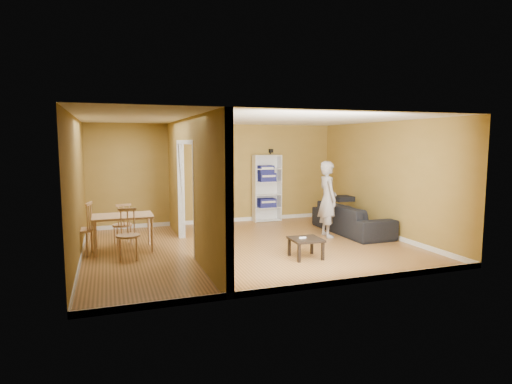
{
  "coord_description": "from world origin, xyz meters",
  "views": [
    {
      "loc": [
        -2.72,
        -8.19,
        2.15
      ],
      "look_at": [
        0.2,
        0.2,
        1.1
      ],
      "focal_mm": 30.0,
      "sensor_mm": 36.0,
      "label": 1
    }
  ],
  "objects_px": {
    "bookshelf": "(266,188)",
    "chair_near": "(128,234)",
    "sofa": "(352,214)",
    "person": "(328,193)",
    "dining_table": "(123,219)",
    "chair_far": "(122,224)",
    "chair_left": "(80,229)",
    "coffee_table": "(306,241)"
  },
  "relations": [
    {
      "from": "bookshelf",
      "to": "chair_near",
      "type": "distance_m",
      "value": 4.68
    },
    {
      "from": "sofa",
      "to": "person",
      "type": "distance_m",
      "value": 0.96
    },
    {
      "from": "bookshelf",
      "to": "dining_table",
      "type": "height_order",
      "value": "bookshelf"
    },
    {
      "from": "sofa",
      "to": "chair_far",
      "type": "relative_size",
      "value": 2.65
    },
    {
      "from": "chair_near",
      "to": "chair_left",
      "type": "bearing_deg",
      "value": 148.17
    },
    {
      "from": "dining_table",
      "to": "chair_far",
      "type": "height_order",
      "value": "chair_far"
    },
    {
      "from": "dining_table",
      "to": "chair_left",
      "type": "height_order",
      "value": "chair_left"
    },
    {
      "from": "person",
      "to": "chair_left",
      "type": "xyz_separation_m",
      "value": [
        -5.21,
        0.13,
        -0.5
      ]
    },
    {
      "from": "bookshelf",
      "to": "chair_left",
      "type": "bearing_deg",
      "value": -154.68
    },
    {
      "from": "chair_near",
      "to": "coffee_table",
      "type": "bearing_deg",
      "value": -14.42
    },
    {
      "from": "person",
      "to": "chair_far",
      "type": "bearing_deg",
      "value": 86.11
    },
    {
      "from": "dining_table",
      "to": "chair_far",
      "type": "relative_size",
      "value": 1.3
    },
    {
      "from": "person",
      "to": "dining_table",
      "type": "relative_size",
      "value": 1.76
    },
    {
      "from": "coffee_table",
      "to": "chair_near",
      "type": "xyz_separation_m",
      "value": [
        -3.11,
        1.02,
        0.15
      ]
    },
    {
      "from": "person",
      "to": "sofa",
      "type": "bearing_deg",
      "value": -70.51
    },
    {
      "from": "person",
      "to": "dining_table",
      "type": "height_order",
      "value": "person"
    },
    {
      "from": "chair_left",
      "to": "chair_far",
      "type": "height_order",
      "value": "chair_left"
    },
    {
      "from": "person",
      "to": "coffee_table",
      "type": "relative_size",
      "value": 3.6
    },
    {
      "from": "coffee_table",
      "to": "chair_near",
      "type": "distance_m",
      "value": 3.28
    },
    {
      "from": "sofa",
      "to": "bookshelf",
      "type": "bearing_deg",
      "value": 32.48
    },
    {
      "from": "sofa",
      "to": "bookshelf",
      "type": "xyz_separation_m",
      "value": [
        -1.37,
        2.12,
        0.45
      ]
    },
    {
      "from": "coffee_table",
      "to": "chair_left",
      "type": "distance_m",
      "value": 4.27
    },
    {
      "from": "chair_far",
      "to": "chair_left",
      "type": "bearing_deg",
      "value": 26.63
    },
    {
      "from": "person",
      "to": "bookshelf",
      "type": "distance_m",
      "value": 2.39
    },
    {
      "from": "sofa",
      "to": "chair_left",
      "type": "xyz_separation_m",
      "value": [
        -5.96,
        -0.05,
        0.06
      ]
    },
    {
      "from": "person",
      "to": "coffee_table",
      "type": "bearing_deg",
      "value": 145.46
    },
    {
      "from": "coffee_table",
      "to": "dining_table",
      "type": "xyz_separation_m",
      "value": [
        -3.17,
        1.68,
        0.32
      ]
    },
    {
      "from": "sofa",
      "to": "person",
      "type": "height_order",
      "value": "person"
    },
    {
      "from": "coffee_table",
      "to": "dining_table",
      "type": "height_order",
      "value": "dining_table"
    },
    {
      "from": "sofa",
      "to": "coffee_table",
      "type": "bearing_deg",
      "value": 129.38
    },
    {
      "from": "person",
      "to": "chair_left",
      "type": "relative_size",
      "value": 1.99
    },
    {
      "from": "coffee_table",
      "to": "dining_table",
      "type": "bearing_deg",
      "value": 152.12
    },
    {
      "from": "person",
      "to": "chair_left",
      "type": "height_order",
      "value": "person"
    },
    {
      "from": "person",
      "to": "coffee_table",
      "type": "distance_m",
      "value": 2.06
    },
    {
      "from": "coffee_table",
      "to": "chair_left",
      "type": "bearing_deg",
      "value": 157.75
    },
    {
      "from": "bookshelf",
      "to": "chair_far",
      "type": "bearing_deg",
      "value": -157.73
    },
    {
      "from": "sofa",
      "to": "dining_table",
      "type": "xyz_separation_m",
      "value": [
        -5.18,
        0.01,
        0.19
      ]
    },
    {
      "from": "person",
      "to": "chair_far",
      "type": "height_order",
      "value": "person"
    },
    {
      "from": "person",
      "to": "chair_left",
      "type": "bearing_deg",
      "value": 94.22
    },
    {
      "from": "dining_table",
      "to": "chair_left",
      "type": "distance_m",
      "value": 0.79
    },
    {
      "from": "sofa",
      "to": "bookshelf",
      "type": "height_order",
      "value": "bookshelf"
    },
    {
      "from": "chair_near",
      "to": "chair_far",
      "type": "height_order",
      "value": "chair_near"
    }
  ]
}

